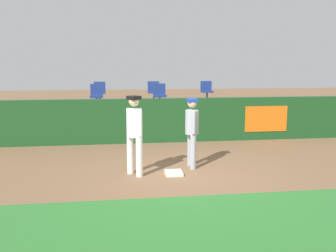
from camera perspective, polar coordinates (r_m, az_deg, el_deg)
ground_plane at (r=8.74m, az=2.75°, el=-7.55°), size 60.00×60.00×0.00m
grass_foreground_strip at (r=6.15m, az=7.79°, el=-15.23°), size 18.00×2.80×0.01m
first_base at (r=8.71m, az=0.90°, el=-7.34°), size 0.40×0.40×0.08m
player_fielder_home at (r=8.49m, az=-5.29°, el=-0.60°), size 0.50×0.60×1.87m
player_runner_visitor at (r=9.12m, az=3.75°, el=-0.31°), size 0.34×0.49×1.74m
field_wall at (r=12.17m, az=-0.34°, el=0.88°), size 18.00×0.26×1.46m
bleacher_platform at (r=14.72m, az=-1.71°, el=1.56°), size 18.00×4.80×1.04m
seat_back_left at (r=15.22m, az=-10.62°, el=5.42°), size 0.47×0.44×0.84m
seat_front_center at (r=13.49m, az=-1.33°, el=5.07°), size 0.46×0.44×0.84m
seat_back_center at (r=15.28m, az=-2.25°, el=5.59°), size 0.48×0.44×0.84m
seat_back_right at (r=15.66m, az=6.05°, el=5.64°), size 0.48×0.44×0.84m
seat_front_left at (r=13.43m, az=-11.09°, el=4.86°), size 0.44×0.44×0.84m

